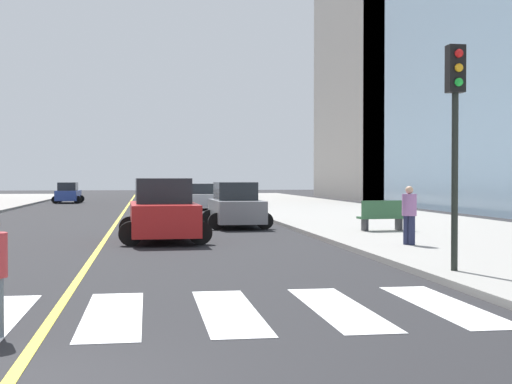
% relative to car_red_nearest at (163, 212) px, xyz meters
% --- Properties ---
extents(sidewalk_kerb_east, '(10.00, 120.00, 0.15)m').
position_rel_car_red_nearest_xyz_m(sidewalk_kerb_east, '(10.25, 3.13, -0.90)').
color(sidewalk_kerb_east, gray).
rests_on(sidewalk_kerb_east, ground).
extents(crosswalk_paint, '(13.50, 4.00, 0.01)m').
position_rel_car_red_nearest_xyz_m(crosswalk_paint, '(-1.95, -12.87, -0.97)').
color(crosswalk_paint, silver).
rests_on(crosswalk_paint, ground).
extents(lane_divider_paint, '(0.16, 80.00, 0.01)m').
position_rel_car_red_nearest_xyz_m(lane_divider_paint, '(-1.95, 23.13, -0.97)').
color(lane_divider_paint, yellow).
rests_on(lane_divider_paint, ground).
extents(parking_garage_concrete, '(18.00, 24.00, 22.34)m').
position_rel_car_red_nearest_xyz_m(parking_garage_concrete, '(26.64, 41.67, 10.19)').
color(parking_garage_concrete, gray).
rests_on(parking_garage_concrete, ground).
extents(car_red_nearest, '(3.02, 4.74, 2.09)m').
position_rel_car_red_nearest_xyz_m(car_red_nearest, '(0.00, 0.00, 0.00)').
color(car_red_nearest, red).
rests_on(car_red_nearest, ground).
extents(car_silver_second, '(2.47, 3.86, 1.69)m').
position_rel_car_red_nearest_xyz_m(car_silver_second, '(2.96, 23.12, -0.19)').
color(car_silver_second, '#B7B7BC').
rests_on(car_silver_second, ground).
extents(car_white_third, '(2.41, 3.76, 1.65)m').
position_rel_car_red_nearest_xyz_m(car_white_third, '(-0.15, 33.13, -0.21)').
color(car_white_third, silver).
rests_on(car_white_third, ground).
extents(car_gray_fourth, '(2.74, 4.32, 1.91)m').
position_rel_car_red_nearest_xyz_m(car_gray_fourth, '(3.20, 6.17, -0.08)').
color(car_gray_fourth, slate).
rests_on(car_gray_fourth, ground).
extents(car_blue_fifth, '(2.40, 3.80, 1.68)m').
position_rel_car_red_nearest_xyz_m(car_blue_fifth, '(-6.92, 36.42, -0.19)').
color(car_blue_fifth, '#2D479E').
rests_on(car_blue_fifth, ground).
extents(traffic_light_near_corner, '(0.36, 0.41, 4.77)m').
position_rel_car_red_nearest_xyz_m(traffic_light_near_corner, '(5.93, -9.76, 2.53)').
color(traffic_light_near_corner, black).
rests_on(traffic_light_near_corner, sidewalk_kerb_east).
extents(park_bench, '(1.84, 0.72, 1.12)m').
position_rel_car_red_nearest_xyz_m(park_bench, '(8.10, 1.46, -0.29)').
color(park_bench, '#33603D').
rests_on(park_bench, sidewalk_kerb_east).
extents(pedestrian_waiting_east, '(0.43, 0.43, 1.72)m').
position_rel_car_red_nearest_xyz_m(pedestrian_waiting_east, '(7.07, -4.01, 0.12)').
color(pedestrian_waiting_east, '#232847').
rests_on(pedestrian_waiting_east, sidewalk_kerb_east).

